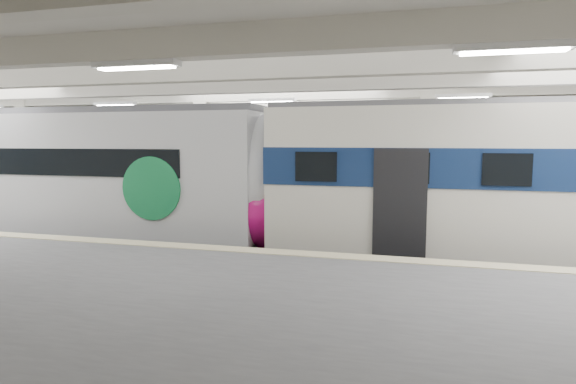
% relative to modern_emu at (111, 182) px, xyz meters
% --- Properties ---
extents(station_hall, '(36.00, 24.00, 5.75)m').
position_rel_modern_emu_xyz_m(station_hall, '(4.90, -1.74, 0.97)').
color(station_hall, black).
rests_on(station_hall, ground).
extents(modern_emu, '(14.45, 2.98, 4.63)m').
position_rel_modern_emu_xyz_m(modern_emu, '(0.00, 0.00, 0.00)').
color(modern_emu, silver).
rests_on(modern_emu, ground).
extents(older_rer, '(14.15, 3.12, 4.64)m').
position_rel_modern_emu_xyz_m(older_rer, '(12.72, 0.00, 0.16)').
color(older_rer, silver).
rests_on(older_rer, ground).
extents(far_train, '(14.19, 2.93, 4.52)m').
position_rel_modern_emu_xyz_m(far_train, '(-2.21, 5.50, 0.06)').
color(far_train, silver).
rests_on(far_train, ground).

